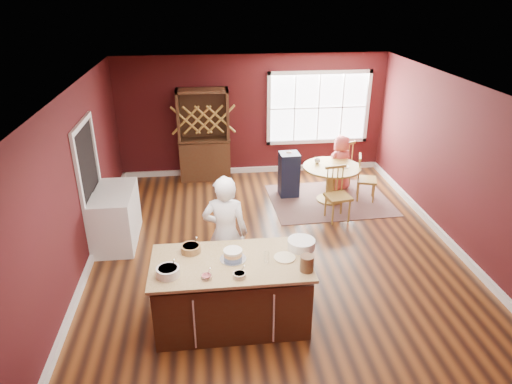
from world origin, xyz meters
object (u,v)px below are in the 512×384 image
(layer_cake, at_px, (233,255))
(high_chair, at_px, (289,174))
(dining_table, at_px, (331,176))
(baker, at_px, (225,234))
(hutch, at_px, (204,135))
(chair_south, at_px, (338,194))
(chair_north, at_px, (340,163))
(kitchen_island, at_px, (232,293))
(dryer, at_px, (119,208))
(chair_east, at_px, (367,178))
(toddler, at_px, (292,159))
(washer, at_px, (113,225))
(seated_woman, at_px, (341,163))

(layer_cake, bearing_deg, high_chair, 69.50)
(dining_table, relative_size, baker, 0.66)
(hutch, bearing_deg, baker, -86.54)
(chair_south, relative_size, chair_north, 0.98)
(kitchen_island, distance_m, baker, 0.89)
(chair_north, height_order, hutch, hutch)
(dining_table, distance_m, dryer, 4.13)
(chair_east, bearing_deg, baker, 148.41)
(dining_table, distance_m, toddler, 0.87)
(kitchen_island, relative_size, dryer, 2.15)
(dining_table, bearing_deg, chair_south, -95.85)
(chair_south, bearing_deg, washer, 179.82)
(kitchen_island, height_order, washer, washer)
(chair_north, bearing_deg, high_chair, -8.31)
(kitchen_island, distance_m, dining_table, 4.10)
(chair_south, bearing_deg, high_chair, 111.54)
(baker, xyz_separation_m, chair_north, (2.66, 3.43, -0.35))
(toddler, xyz_separation_m, washer, (-3.29, -1.83, -0.34))
(layer_cake, distance_m, chair_north, 4.92)
(chair_north, height_order, seated_woman, seated_woman)
(chair_north, distance_m, high_chair, 1.26)
(dining_table, bearing_deg, dryer, -168.32)
(kitchen_island, relative_size, hutch, 0.98)
(chair_south, height_order, seated_woman, seated_woman)
(baker, height_order, chair_north, baker)
(dining_table, relative_size, dryer, 1.25)
(chair_east, distance_m, high_chair, 1.58)
(chair_east, xyz_separation_m, washer, (-4.77, -1.44, -0.01))
(baker, distance_m, dryer, 2.59)
(kitchen_island, bearing_deg, layer_cake, 55.92)
(chair_north, xyz_separation_m, high_chair, (-1.20, -0.40, -0.04))
(chair_east, bearing_deg, chair_south, 150.81)
(layer_cake, xyz_separation_m, toddler, (1.45, 3.74, -0.18))
(toddler, bearing_deg, chair_east, -14.57)
(dining_table, distance_m, seated_woman, 0.62)
(baker, height_order, dryer, baker)
(baker, bearing_deg, dryer, -37.62)
(high_chair, distance_m, hutch, 2.11)
(dining_table, bearing_deg, layer_cake, -122.94)
(kitchen_island, bearing_deg, chair_south, 50.69)
(baker, height_order, hutch, hutch)
(baker, bearing_deg, high_chair, -107.61)
(chair_east, distance_m, chair_south, 1.13)
(kitchen_island, xyz_separation_m, seated_woman, (2.57, 3.96, 0.17))
(chair_south, distance_m, hutch, 3.37)
(hutch, bearing_deg, dryer, -123.70)
(baker, relative_size, dryer, 1.90)
(high_chair, bearing_deg, hutch, 144.97)
(layer_cake, xyz_separation_m, chair_north, (2.60, 4.15, -0.46))
(kitchen_island, height_order, hutch, hutch)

